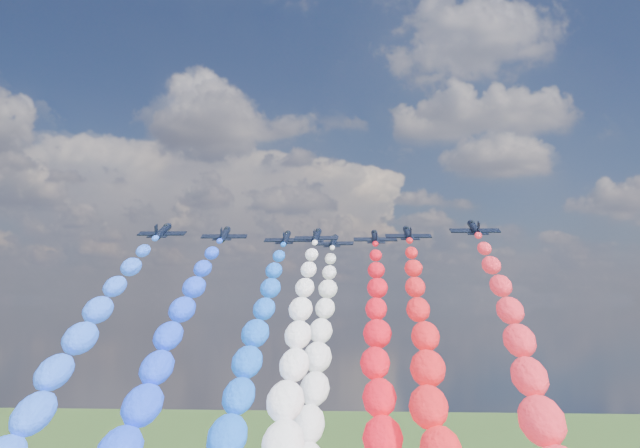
# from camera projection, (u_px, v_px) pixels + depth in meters

# --- Properties ---
(jet_0) EXTENTS (8.88, 12.09, 6.42)m
(jet_0) POSITION_uv_depth(u_px,v_px,m) (163.00, 231.00, 141.33)
(jet_0) COLOR black
(trail_0) EXTENTS (6.10, 94.89, 56.89)m
(trail_0) POSITION_uv_depth(u_px,v_px,m) (45.00, 420.00, 89.81)
(trail_0) COLOR blue
(jet_1) EXTENTS (9.47, 12.52, 6.42)m
(jet_1) POSITION_uv_depth(u_px,v_px,m) (225.00, 234.00, 147.56)
(jet_1) COLOR black
(trail_1) EXTENTS (6.10, 94.89, 56.89)m
(trail_1) POSITION_uv_depth(u_px,v_px,m) (147.00, 412.00, 96.04)
(trail_1) COLOR #1B43FA
(jet_2) EXTENTS (8.95, 12.15, 6.42)m
(jet_2) POSITION_uv_depth(u_px,v_px,m) (286.00, 238.00, 156.58)
(jet_2) COLOR black
(trail_2) EXTENTS (6.10, 94.89, 56.89)m
(trail_2) POSITION_uv_depth(u_px,v_px,m) (245.00, 402.00, 105.07)
(trail_2) COLOR blue
(jet_3) EXTENTS (9.31, 12.41, 6.42)m
(jet_3) POSITION_uv_depth(u_px,v_px,m) (316.00, 236.00, 151.65)
(jet_3) COLOR black
(trail_3) EXTENTS (6.10, 94.89, 56.89)m
(trail_3) POSITION_uv_depth(u_px,v_px,m) (290.00, 407.00, 100.13)
(trail_3) COLOR white
(jet_4) EXTENTS (9.38, 12.45, 6.42)m
(jet_4) POSITION_uv_depth(u_px,v_px,m) (333.00, 242.00, 165.78)
(jet_4) COLOR black
(trail_4) EXTENTS (6.10, 94.89, 56.89)m
(trail_4) POSITION_uv_depth(u_px,v_px,m) (318.00, 394.00, 114.26)
(trail_4) COLOR silver
(jet_5) EXTENTS (9.41, 12.48, 6.42)m
(jet_5) POSITION_uv_depth(u_px,v_px,m) (375.00, 237.00, 154.90)
(jet_5) COLOR black
(trail_5) EXTENTS (6.10, 94.89, 56.89)m
(trail_5) POSITION_uv_depth(u_px,v_px,m) (378.00, 404.00, 103.39)
(trail_5) COLOR red
(jet_6) EXTENTS (9.55, 12.58, 6.42)m
(jet_6) POSITION_uv_depth(u_px,v_px,m) (408.00, 234.00, 146.72)
(jet_6) COLOR black
(trail_6) EXTENTS (6.10, 94.89, 56.89)m
(trail_6) POSITION_uv_depth(u_px,v_px,m) (429.00, 413.00, 95.20)
(trail_6) COLOR red
(jet_7) EXTENTS (9.28, 12.38, 6.42)m
(jet_7) POSITION_uv_depth(u_px,v_px,m) (474.00, 228.00, 135.56)
(jet_7) COLOR black
(trail_7) EXTENTS (6.10, 94.89, 56.89)m
(trail_7) POSITION_uv_depth(u_px,v_px,m) (539.00, 428.00, 84.05)
(trail_7) COLOR red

